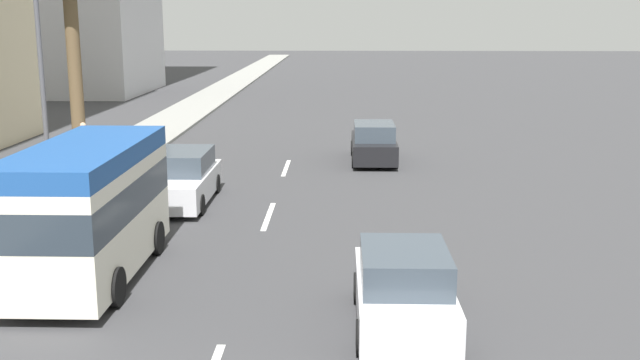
# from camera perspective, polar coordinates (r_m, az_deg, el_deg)

# --- Properties ---
(ground_plane) EXTENTS (198.00, 198.00, 0.00)m
(ground_plane) POSITION_cam_1_polar(r_m,az_deg,el_deg) (37.68, -1.72, 3.31)
(ground_plane) COLOR #38383A
(sidewalk_right) EXTENTS (162.00, 3.14, 0.15)m
(sidewalk_right) POSITION_cam_1_polar(r_m,az_deg,el_deg) (38.82, -12.82, 3.39)
(sidewalk_right) COLOR gray
(sidewalk_right) RESTS_ON ground_plane
(lane_stripe_mid) EXTENTS (3.20, 0.16, 0.01)m
(lane_stripe_mid) POSITION_cam_1_polar(r_m,az_deg,el_deg) (22.65, -3.94, -2.76)
(lane_stripe_mid) COLOR silver
(lane_stripe_mid) RESTS_ON ground_plane
(lane_stripe_far) EXTENTS (3.20, 0.16, 0.01)m
(lane_stripe_far) POSITION_cam_1_polar(r_m,az_deg,el_deg) (29.83, -2.59, 0.93)
(lane_stripe_far) COLOR silver
(lane_stripe_far) RESTS_ON ground_plane
(car_lead) EXTENTS (4.47, 1.84, 1.63)m
(car_lead) POSITION_cam_1_polar(r_m,az_deg,el_deg) (31.10, 4.11, 2.81)
(car_lead) COLOR black
(car_lead) RESTS_ON ground_plane
(minibus_second) EXTENTS (6.08, 2.36, 3.10)m
(minibus_second) POSITION_cam_1_polar(r_m,az_deg,el_deg) (17.75, -17.21, -1.89)
(minibus_second) COLOR silver
(minibus_second) RESTS_ON ground_plane
(car_third) EXTENTS (4.75, 1.94, 1.68)m
(car_third) POSITION_cam_1_polar(r_m,az_deg,el_deg) (24.49, -10.50, 0.10)
(car_third) COLOR silver
(car_third) RESTS_ON ground_plane
(car_fourth) EXTENTS (4.01, 1.85, 1.62)m
(car_fourth) POSITION_cam_1_polar(r_m,az_deg,el_deg) (14.57, 6.36, -8.33)
(car_fourth) COLOR silver
(car_fourth) RESTS_ON ground_plane
(pedestrian_mid_block) EXTENTS (0.37, 0.31, 1.82)m
(pedestrian_mid_block) POSITION_cam_1_polar(r_m,az_deg,el_deg) (30.03, -17.52, 2.69)
(pedestrian_mid_block) COLOR red
(pedestrian_mid_block) RESTS_ON sidewalk_right
(street_lamp) EXTENTS (0.24, 0.97, 6.90)m
(street_lamp) POSITION_cam_1_polar(r_m,az_deg,el_deg) (22.72, -20.19, 7.81)
(street_lamp) COLOR #4C4C51
(street_lamp) RESTS_ON sidewalk_right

